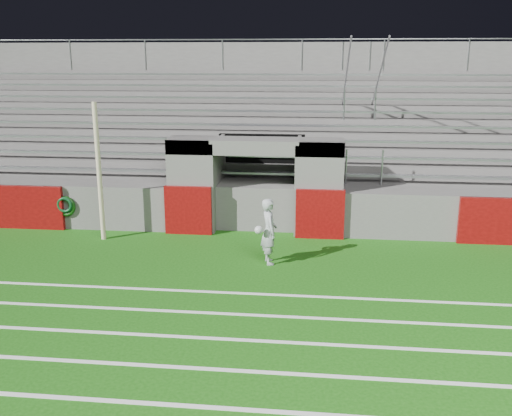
# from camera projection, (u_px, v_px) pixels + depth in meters

# --- Properties ---
(ground) EXTENTS (90.00, 90.00, 0.00)m
(ground) POSITION_uv_depth(u_px,v_px,m) (238.00, 275.00, 12.81)
(ground) COLOR #16500D
(ground) RESTS_ON ground
(field_post) EXTENTS (0.13, 0.13, 3.65)m
(field_post) POSITION_uv_depth(u_px,v_px,m) (99.00, 172.00, 14.92)
(field_post) COLOR beige
(field_post) RESTS_ON ground
(field_markings) EXTENTS (28.00, 8.09, 0.01)m
(field_markings) POSITION_uv_depth(u_px,v_px,m) (189.00, 406.00, 8.00)
(field_markings) COLOR white
(field_markings) RESTS_ON ground
(stadium_structure) EXTENTS (26.00, 8.48, 5.42)m
(stadium_structure) POSITION_uv_depth(u_px,v_px,m) (270.00, 153.00, 20.08)
(stadium_structure) COLOR #565452
(stadium_structure) RESTS_ON ground
(goalkeeper_with_ball) EXTENTS (0.59, 0.67, 1.58)m
(goalkeeper_with_ball) POSITION_uv_depth(u_px,v_px,m) (269.00, 231.00, 13.38)
(goalkeeper_with_ball) COLOR #A3A8AD
(goalkeeper_with_ball) RESTS_ON ground
(hose_coil) EXTENTS (0.59, 0.15, 0.59)m
(hose_coil) POSITION_uv_depth(u_px,v_px,m) (65.00, 206.00, 16.01)
(hose_coil) COLOR #0C390B
(hose_coil) RESTS_ON ground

